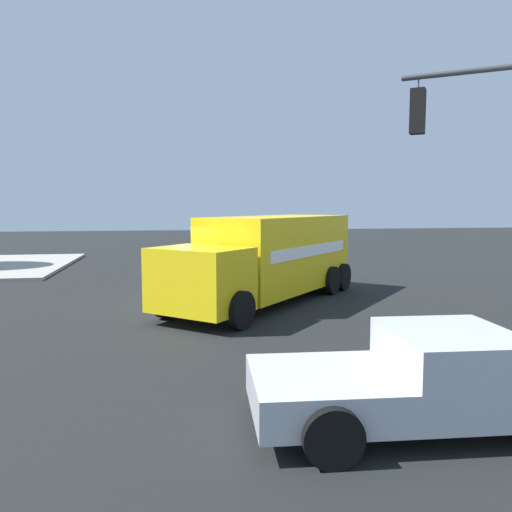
# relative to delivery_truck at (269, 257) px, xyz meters

# --- Properties ---
(ground_plane) EXTENTS (100.00, 100.00, 0.00)m
(ground_plane) POSITION_rel_delivery_truck_xyz_m (0.62, -1.82, -1.47)
(ground_plane) COLOR black
(delivery_truck) EXTENTS (8.11, 7.53, 2.80)m
(delivery_truck) POSITION_rel_delivery_truck_xyz_m (0.00, 0.00, 0.00)
(delivery_truck) COLOR yellow
(delivery_truck) RESTS_ON ground
(pickup_silver) EXTENTS (2.53, 5.32, 1.38)m
(pickup_silver) POSITION_rel_delivery_truck_xyz_m (9.50, 0.56, -0.74)
(pickup_silver) COLOR #B7BABF
(pickup_silver) RESTS_ON ground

